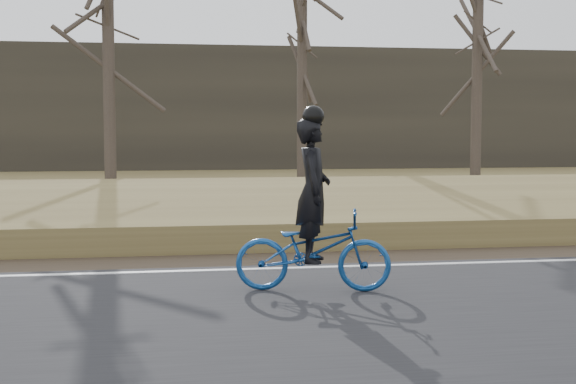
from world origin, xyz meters
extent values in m
plane|color=olive|center=(0.00, 0.00, 0.00)|extent=(120.00, 120.00, 0.00)
cube|color=black|center=(0.00, -2.50, 0.03)|extent=(120.00, 6.00, 0.06)
cube|color=silver|center=(0.00, 0.20, 0.07)|extent=(120.00, 0.12, 0.01)
cube|color=#473A2B|center=(0.00, 1.20, 0.02)|extent=(120.00, 1.60, 0.04)
cube|color=olive|center=(0.00, 4.20, 0.22)|extent=(120.00, 5.00, 0.44)
cube|color=slate|center=(0.00, 8.00, 0.23)|extent=(120.00, 3.00, 0.45)
cube|color=black|center=(0.00, 8.00, 0.52)|extent=(120.00, 2.40, 0.14)
cube|color=brown|center=(0.00, 7.28, 0.67)|extent=(120.00, 0.07, 0.15)
cube|color=brown|center=(0.00, 8.72, 0.67)|extent=(120.00, 0.07, 0.15)
cube|color=#383328|center=(0.00, 30.00, 3.00)|extent=(120.00, 4.00, 6.00)
imported|color=navy|center=(1.51, -1.36, 0.55)|extent=(1.95, 1.05, 0.97)
imported|color=black|center=(1.51, -1.36, 1.26)|extent=(0.54, 0.70, 1.71)
sphere|color=black|center=(1.51, -1.36, 2.14)|extent=(0.26, 0.26, 0.26)
cylinder|color=#473D34|center=(-1.69, 13.46, 4.00)|extent=(0.36, 0.36, 8.00)
cylinder|color=#473D34|center=(4.79, 17.53, 4.09)|extent=(0.36, 0.36, 8.19)
cylinder|color=#473D34|center=(10.41, 15.31, 3.58)|extent=(0.36, 0.36, 7.16)
camera|label=1|loc=(-0.31, -10.65, 2.00)|focal=50.00mm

